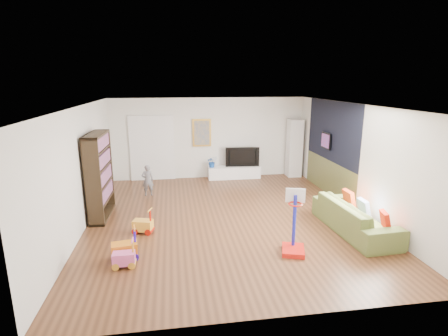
{
  "coord_description": "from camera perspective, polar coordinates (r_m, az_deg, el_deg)",
  "views": [
    {
      "loc": [
        -1.25,
        -7.84,
        3.24
      ],
      "look_at": [
        0.0,
        0.4,
        1.15
      ],
      "focal_mm": 28.0,
      "sensor_mm": 36.0,
      "label": 1
    }
  ],
  "objects": [
    {
      "name": "floor",
      "position": [
        8.57,
        0.4,
        -8.12
      ],
      "size": [
        6.5,
        7.5,
        0.0
      ],
      "primitive_type": "cube",
      "color": "brown",
      "rests_on": "ground"
    },
    {
      "name": "ceiling",
      "position": [
        7.96,
        0.44,
        10.19
      ],
      "size": [
        6.5,
        7.5,
        0.0
      ],
      "primitive_type": "cube",
      "color": "white",
      "rests_on": "ground"
    },
    {
      "name": "wall_back",
      "position": [
        11.81,
        -2.44,
        4.86
      ],
      "size": [
        6.5,
        0.0,
        2.7
      ],
      "primitive_type": "cube",
      "color": "silver",
      "rests_on": "ground"
    },
    {
      "name": "wall_front",
      "position": [
        4.68,
        7.75,
        -9.92
      ],
      "size": [
        6.5,
        0.0,
        2.7
      ],
      "primitive_type": "cube",
      "color": "silver",
      "rests_on": "ground"
    },
    {
      "name": "wall_left",
      "position": [
        8.31,
        -22.3,
        -0.14
      ],
      "size": [
        0.0,
        7.5,
        2.7
      ],
      "primitive_type": "cube",
      "color": "silver",
      "rests_on": "ground"
    },
    {
      "name": "wall_right",
      "position": [
        9.23,
        20.77,
        1.34
      ],
      "size": [
        0.0,
        7.5,
        2.7
      ],
      "primitive_type": "cube",
      "color": "silver",
      "rests_on": "ground"
    },
    {
      "name": "navy_accent",
      "position": [
        10.36,
        17.2,
        5.75
      ],
      "size": [
        0.01,
        3.2,
        1.7
      ],
      "primitive_type": "cube",
      "color": "black",
      "rests_on": "wall_right"
    },
    {
      "name": "olive_wainscot",
      "position": [
        10.63,
        16.68,
        -1.47
      ],
      "size": [
        0.01,
        3.2,
        1.0
      ],
      "primitive_type": "cube",
      "color": "brown",
      "rests_on": "wall_right"
    },
    {
      "name": "doorway",
      "position": [
        11.77,
        -11.65,
        3.07
      ],
      "size": [
        1.45,
        0.06,
        2.1
      ],
      "primitive_type": "cube",
      "color": "white",
      "rests_on": "ground"
    },
    {
      "name": "painting_back",
      "position": [
        11.72,
        -3.65,
        5.76
      ],
      "size": [
        0.62,
        0.06,
        0.92
      ],
      "primitive_type": "cube",
      "color": "gold",
      "rests_on": "wall_back"
    },
    {
      "name": "artwork_right",
      "position": [
        10.56,
        16.3,
        4.3
      ],
      "size": [
        0.04,
        0.56,
        0.46
      ],
      "primitive_type": "cube",
      "color": "#7F3F8C",
      "rests_on": "wall_right"
    },
    {
      "name": "media_console",
      "position": [
        11.9,
        1.65,
        -0.7
      ],
      "size": [
        1.76,
        0.44,
        0.41
      ],
      "primitive_type": "cube",
      "rotation": [
        0.0,
        0.0,
        -0.0
      ],
      "color": "white",
      "rests_on": "ground"
    },
    {
      "name": "tall_cabinet",
      "position": [
        12.25,
        11.4,
        3.21
      ],
      "size": [
        0.47,
        0.47,
        1.98
      ],
      "primitive_type": "cube",
      "rotation": [
        0.0,
        0.0,
        -0.02
      ],
      "color": "white",
      "rests_on": "ground"
    },
    {
      "name": "bookshelf",
      "position": [
        8.88,
        -19.69,
        -1.2
      ],
      "size": [
        0.4,
        1.41,
        2.05
      ],
      "primitive_type": "cube",
      "rotation": [
        0.0,
        0.0,
        -0.03
      ],
      "color": "#302314",
      "rests_on": "ground"
    },
    {
      "name": "sofa",
      "position": [
        8.25,
        20.57,
        -7.47
      ],
      "size": [
        1.03,
        2.36,
        0.67
      ],
      "primitive_type": "imported",
      "rotation": [
        0.0,
        0.0,
        1.63
      ],
      "color": "#5C6A30",
      "rests_on": "ground"
    },
    {
      "name": "basketball_hoop",
      "position": [
        6.84,
        11.45,
        -8.72
      ],
      "size": [
        0.57,
        0.63,
        1.25
      ],
      "primitive_type": "cube",
      "rotation": [
        0.0,
        0.0,
        -0.31
      ],
      "color": "red",
      "rests_on": "ground"
    },
    {
      "name": "ride_on_yellow",
      "position": [
        7.87,
        -13.14,
        -8.43
      ],
      "size": [
        0.47,
        0.36,
        0.55
      ],
      "primitive_type": "cube",
      "rotation": [
        0.0,
        0.0,
        -0.29
      ],
      "color": "#F7A830",
      "rests_on": "ground"
    },
    {
      "name": "ride_on_orange",
      "position": [
        6.84,
        -15.98,
        -11.89
      ],
      "size": [
        0.5,
        0.35,
        0.61
      ],
      "primitive_type": "cube",
      "rotation": [
        0.0,
        0.0,
        0.15
      ],
      "color": "orange",
      "rests_on": "ground"
    },
    {
      "name": "ride_on_pink",
      "position": [
        6.62,
        -16.08,
        -13.29
      ],
      "size": [
        0.39,
        0.24,
        0.52
      ],
      "primitive_type": "cube",
      "rotation": [
        0.0,
        0.0,
        0.0
      ],
      "color": "pink",
      "rests_on": "ground"
    },
    {
      "name": "child",
      "position": [
        10.27,
        -12.36,
        -1.97
      ],
      "size": [
        0.36,
        0.26,
        0.92
      ],
      "primitive_type": "imported",
      "rotation": [
        0.0,
        0.0,
        3.25
      ],
      "color": "slate",
      "rests_on": "ground"
    },
    {
      "name": "tv",
      "position": [
        11.89,
        2.95,
        1.93
      ],
      "size": [
        1.15,
        0.24,
        0.66
      ],
      "primitive_type": "imported",
      "rotation": [
        0.0,
        0.0,
        -0.07
      ],
      "color": "black",
      "rests_on": "media_console"
    },
    {
      "name": "vase_plant",
      "position": [
        11.69,
        -1.96,
        1.03
      ],
      "size": [
        0.39,
        0.35,
        0.38
      ],
      "primitive_type": "imported",
      "rotation": [
        0.0,
        0.0,
        0.19
      ],
      "color": "#14449B",
      "rests_on": "media_console"
    },
    {
      "name": "pillow_left",
      "position": [
        7.76,
        24.82,
        -7.7
      ],
      "size": [
        0.18,
        0.36,
        0.35
      ],
      "primitive_type": "cube",
      "rotation": [
        0.0,
        0.0,
        -0.26
      ],
      "color": "red",
      "rests_on": "sofa"
    },
    {
      "name": "pillow_center",
      "position": [
        8.3,
        21.88,
        -6.01
      ],
      "size": [
        0.1,
        0.37,
        0.37
      ],
      "primitive_type": "cube",
      "rotation": [
        0.0,
        0.0,
        -0.02
      ],
      "color": "silver",
      "rests_on": "sofa"
    },
    {
      "name": "pillow_right",
      "position": [
        8.82,
        19.72,
        -4.67
      ],
      "size": [
        0.12,
        0.39,
        0.39
      ],
      "primitive_type": "cube",
      "rotation": [
        0.0,
        0.0,
        0.04
      ],
      "color": "#AF3111",
      "rests_on": "sofa"
    }
  ]
}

